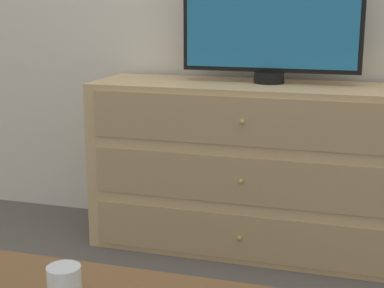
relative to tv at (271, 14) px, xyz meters
name	(u,v)px	position (x,y,z in m)	size (l,w,h in m)	color
ground_plane	(275,229)	(0.02, 0.19, -1.09)	(12.00, 12.00, 0.00)	#56514C
dresser	(251,168)	(-0.06, -0.06, -0.70)	(1.47, 0.46, 0.78)	tan
tv	(271,14)	(0.00, 0.00, 0.00)	(0.81, 0.14, 0.59)	black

